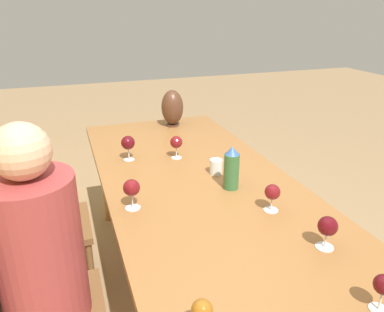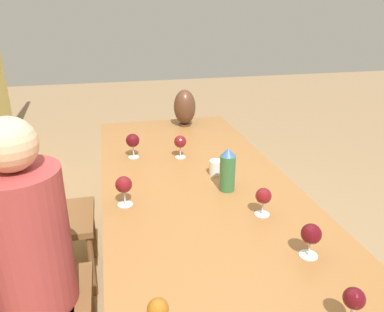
{
  "view_description": "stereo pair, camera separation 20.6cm",
  "coord_description": "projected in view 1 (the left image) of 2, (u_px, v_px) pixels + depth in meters",
  "views": [
    {
      "loc": [
        -1.67,
        0.63,
        1.66
      ],
      "look_at": [
        0.13,
        0.0,
        0.88
      ],
      "focal_mm": 35.0,
      "sensor_mm": 36.0,
      "label": 1
    },
    {
      "loc": [
        -1.73,
        0.43,
        1.66
      ],
      "look_at": [
        0.13,
        0.0,
        0.88
      ],
      "focal_mm": 35.0,
      "sensor_mm": 36.0,
      "label": 2
    }
  ],
  "objects": [
    {
      "name": "wine_glass_6",
      "position": [
        202.0,
        311.0,
        1.02
      ],
      "size": [
        0.06,
        0.06,
        0.13
      ],
      "color": "silver",
      "rests_on": "dining_table"
    },
    {
      "name": "water_tumbler",
      "position": [
        216.0,
        167.0,
        2.07
      ],
      "size": [
        0.07,
        0.07,
        0.08
      ],
      "color": "silver",
      "rests_on": "dining_table"
    },
    {
      "name": "ground_plane",
      "position": [
        199.0,
        297.0,
        2.28
      ],
      "size": [
        14.0,
        14.0,
        0.0
      ],
      "primitive_type": "plane",
      "color": "#937551"
    },
    {
      "name": "wine_glass_1",
      "position": [
        132.0,
        188.0,
        1.7
      ],
      "size": [
        0.08,
        0.08,
        0.15
      ],
      "color": "silver",
      "rests_on": "dining_table"
    },
    {
      "name": "wine_glass_0",
      "position": [
        176.0,
        143.0,
        2.26
      ],
      "size": [
        0.08,
        0.08,
        0.14
      ],
      "color": "silver",
      "rests_on": "dining_table"
    },
    {
      "name": "person_near",
      "position": [
        46.0,
        266.0,
        1.48
      ],
      "size": [
        0.34,
        0.34,
        1.29
      ],
      "color": "#2D2D38",
      "rests_on": "ground_plane"
    },
    {
      "name": "chair_near",
      "position": [
        29.0,
        307.0,
        1.52
      ],
      "size": [
        0.44,
        0.44,
        0.97
      ],
      "color": "brown",
      "rests_on": "ground_plane"
    },
    {
      "name": "chair_far",
      "position": [
        36.0,
        220.0,
        2.14
      ],
      "size": [
        0.44,
        0.44,
        0.97
      ],
      "color": "brown",
      "rests_on": "ground_plane"
    },
    {
      "name": "wine_glass_2",
      "position": [
        128.0,
        143.0,
        2.23
      ],
      "size": [
        0.08,
        0.08,
        0.15
      ],
      "color": "silver",
      "rests_on": "dining_table"
    },
    {
      "name": "wine_glass_4",
      "position": [
        272.0,
        193.0,
        1.68
      ],
      "size": [
        0.07,
        0.07,
        0.13
      ],
      "color": "silver",
      "rests_on": "dining_table"
    },
    {
      "name": "water_bottle",
      "position": [
        231.0,
        168.0,
        1.88
      ],
      "size": [
        0.08,
        0.08,
        0.23
      ],
      "color": "#336638",
      "rests_on": "dining_table"
    },
    {
      "name": "vase",
      "position": [
        172.0,
        108.0,
        2.85
      ],
      "size": [
        0.17,
        0.17,
        0.28
      ],
      "color": "#4C2D1E",
      "rests_on": "dining_table"
    },
    {
      "name": "dining_table",
      "position": [
        200.0,
        194.0,
        2.01
      ],
      "size": [
        2.37,
        0.99,
        0.78
      ],
      "color": "#936033",
      "rests_on": "ground_plane"
    },
    {
      "name": "wine_glass_5",
      "position": [
        328.0,
        227.0,
        1.42
      ],
      "size": [
        0.08,
        0.08,
        0.13
      ],
      "color": "silver",
      "rests_on": "dining_table"
    },
    {
      "name": "wine_glass_3",
      "position": [
        384.0,
        286.0,
        1.12
      ],
      "size": [
        0.06,
        0.06,
        0.13
      ],
      "color": "silver",
      "rests_on": "dining_table"
    }
  ]
}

